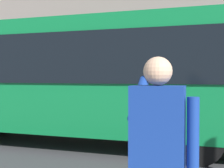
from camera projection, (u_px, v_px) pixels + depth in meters
The scene contains 3 objects.
ground_plane at pixel (158, 148), 7.12m from camera, with size 60.00×60.00×0.00m, color #38383A.
red_bus at pixel (77, 77), 7.67m from camera, with size 9.05×2.54×3.08m.
pedestrian_photographer at pixel (158, 150), 2.29m from camera, with size 0.53×0.52×1.70m.
Camera 1 is at (-1.16, 7.07, 1.70)m, focal length 48.13 mm.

